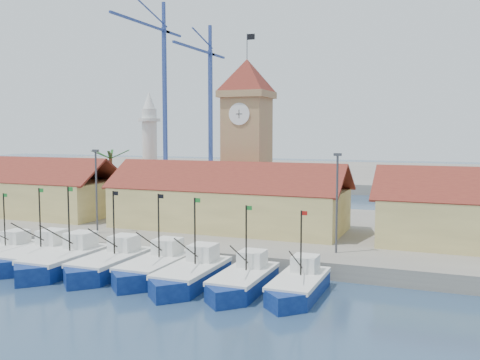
% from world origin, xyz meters
% --- Properties ---
extents(ground, '(400.00, 400.00, 0.00)m').
position_xyz_m(ground, '(0.00, 0.00, 0.00)').
color(ground, navy).
rests_on(ground, ground).
extents(quay, '(140.00, 32.00, 1.50)m').
position_xyz_m(quay, '(0.00, 24.00, 0.75)').
color(quay, gray).
rests_on(quay, ground).
extents(terminal, '(240.00, 80.00, 2.00)m').
position_xyz_m(terminal, '(0.00, 110.00, 1.00)').
color(terminal, gray).
rests_on(terminal, ground).
extents(boat_2, '(3.67, 10.04, 7.60)m').
position_xyz_m(boat_2, '(-12.28, 2.79, 0.79)').
color(boat_2, navy).
rests_on(boat_2, ground).
extents(boat_3, '(3.83, 10.50, 7.94)m').
position_xyz_m(boat_3, '(-8.42, 2.14, 0.82)').
color(boat_3, navy).
rests_on(boat_3, ground).
extents(boat_4, '(3.70, 10.13, 7.67)m').
position_xyz_m(boat_4, '(-4.10, 2.86, 0.79)').
color(boat_4, navy).
rests_on(boat_4, ground).
extents(boat_5, '(3.64, 9.96, 7.54)m').
position_xyz_m(boat_5, '(0.20, 3.28, 0.78)').
color(boat_5, navy).
rests_on(boat_5, ground).
extents(boat_6, '(3.61, 9.89, 7.48)m').
position_xyz_m(boat_6, '(4.13, 2.37, 0.77)').
color(boat_6, navy).
rests_on(boat_6, ground).
extents(boat_7, '(3.40, 9.32, 7.06)m').
position_xyz_m(boat_7, '(8.60, 2.48, 0.73)').
color(boat_7, navy).
rests_on(boat_7, ground).
extents(boat_8, '(3.29, 9.02, 6.82)m').
position_xyz_m(boat_8, '(12.97, 2.83, 0.71)').
color(boat_8, navy).
rests_on(boat_8, ground).
extents(hall_left, '(31.20, 10.13, 7.61)m').
position_xyz_m(hall_left, '(-32.00, 20.00, 3.99)').
color(hall_left, '#E0CC7B').
rests_on(hall_left, quay).
extents(hall_center, '(27.04, 10.13, 7.61)m').
position_xyz_m(hall_center, '(0.00, 20.00, 3.99)').
color(hall_center, '#E0CC7B').
rests_on(hall_center, quay).
extents(clock_tower, '(5.80, 5.80, 22.70)m').
position_xyz_m(clock_tower, '(0.00, 26.00, 11.96)').
color(clock_tower, '#9D8251').
rests_on(clock_tower, quay).
extents(minaret, '(3.00, 3.00, 16.30)m').
position_xyz_m(minaret, '(-15.00, 28.00, 9.73)').
color(minaret, silver).
rests_on(minaret, quay).
extents(palm_tree, '(5.60, 5.03, 8.39)m').
position_xyz_m(palm_tree, '(-20.00, 26.00, 6.25)').
color(palm_tree, brown).
rests_on(palm_tree, quay).
extents(lamp_posts, '(80.70, 0.25, 9.03)m').
position_xyz_m(lamp_posts, '(0.50, 12.00, 6.48)').
color(lamp_posts, '#3F3F44').
rests_on(lamp_posts, quay).
extents(crane_blue_far, '(1.00, 36.15, 47.30)m').
position_xyz_m(crane_blue_far, '(-54.58, 100.24, 28.52)').
color(crane_blue_far, navy).
rests_on(crane_blue_far, terminal).
extents(crane_blue_near, '(1.00, 32.15, 41.01)m').
position_xyz_m(crane_blue_near, '(-42.77, 106.64, 24.72)').
color(crane_blue_near, navy).
rests_on(crane_blue_near, terminal).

